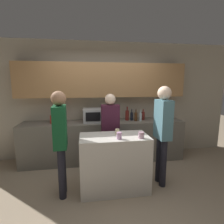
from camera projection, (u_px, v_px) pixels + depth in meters
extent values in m
plane|color=gray|center=(114.00, 197.00, 2.73)|extent=(14.00, 14.00, 0.00)
cube|color=#B2A893|center=(102.00, 100.00, 4.20)|extent=(6.40, 0.08, 2.70)
cube|color=#A37547|center=(103.00, 80.00, 3.92)|extent=(3.74, 0.32, 0.75)
cube|color=#6B665B|center=(104.00, 141.00, 4.01)|extent=(3.60, 0.62, 0.91)
cube|color=beige|center=(114.00, 163.00, 2.89)|extent=(1.11, 0.58, 0.92)
cube|color=#B7BABC|center=(95.00, 115.00, 3.88)|extent=(0.52, 0.38, 0.30)
cube|color=black|center=(93.00, 117.00, 3.69)|extent=(0.31, 0.01, 0.19)
cube|color=#B21E19|center=(57.00, 119.00, 3.77)|extent=(0.26, 0.16, 0.18)
cube|color=black|center=(54.00, 115.00, 3.75)|extent=(0.02, 0.11, 0.01)
cube|color=black|center=(59.00, 115.00, 3.76)|extent=(0.02, 0.11, 0.01)
cylinder|color=brown|center=(165.00, 117.00, 4.14)|extent=(0.14, 0.14, 0.10)
cylinder|color=#38662D|center=(165.00, 111.00, 4.12)|extent=(0.01, 0.01, 0.18)
sphere|color=#B25199|center=(165.00, 106.00, 4.10)|extent=(0.13, 0.13, 0.13)
cylinder|color=maroon|center=(127.00, 115.00, 4.04)|extent=(0.09, 0.09, 0.23)
cylinder|color=maroon|center=(127.00, 109.00, 4.01)|extent=(0.03, 0.03, 0.09)
cylinder|color=black|center=(132.00, 116.00, 4.04)|extent=(0.06, 0.06, 0.18)
cylinder|color=black|center=(132.00, 111.00, 4.02)|extent=(0.02, 0.02, 0.07)
cylinder|color=#472814|center=(136.00, 117.00, 3.97)|extent=(0.07, 0.07, 0.19)
cylinder|color=#472814|center=(136.00, 111.00, 3.94)|extent=(0.02, 0.02, 0.07)
cylinder|color=silver|center=(140.00, 117.00, 3.98)|extent=(0.06, 0.06, 0.18)
cylinder|color=silver|center=(141.00, 111.00, 3.95)|extent=(0.02, 0.02, 0.07)
cylinder|color=maroon|center=(143.00, 116.00, 4.08)|extent=(0.08, 0.08, 0.18)
cylinder|color=maroon|center=(143.00, 111.00, 4.06)|extent=(0.03, 0.03, 0.07)
cylinder|color=#CA96C3|center=(119.00, 136.00, 2.66)|extent=(0.08, 0.08, 0.11)
cylinder|color=beige|center=(117.00, 132.00, 2.91)|extent=(0.07, 0.07, 0.09)
cylinder|color=#BD91A8|center=(141.00, 135.00, 2.69)|extent=(0.09, 0.09, 0.10)
cylinder|color=black|center=(163.00, 163.00, 2.98)|extent=(0.11, 0.11, 0.83)
cylinder|color=black|center=(159.00, 159.00, 3.13)|extent=(0.11, 0.11, 0.83)
cube|color=slate|center=(163.00, 119.00, 2.93)|extent=(0.20, 0.35, 0.66)
sphere|color=beige|center=(164.00, 93.00, 2.85)|extent=(0.23, 0.23, 0.23)
cylinder|color=black|center=(114.00, 154.00, 3.45)|extent=(0.11, 0.11, 0.76)
cylinder|color=black|center=(106.00, 154.00, 3.43)|extent=(0.11, 0.11, 0.76)
cube|color=#41182B|center=(110.00, 120.00, 3.33)|extent=(0.34, 0.20, 0.60)
sphere|color=beige|center=(110.00, 99.00, 3.26)|extent=(0.21, 0.21, 0.21)
cylinder|color=black|center=(63.00, 169.00, 2.81)|extent=(0.11, 0.11, 0.80)
cylinder|color=black|center=(62.00, 174.00, 2.66)|extent=(0.11, 0.11, 0.80)
cube|color=#134C28|center=(60.00, 127.00, 2.61)|extent=(0.21, 0.35, 0.64)
sphere|color=#9E7051|center=(58.00, 98.00, 2.54)|extent=(0.22, 0.22, 0.22)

